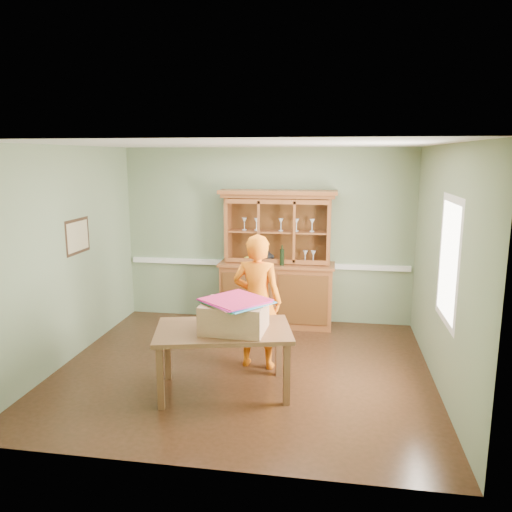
% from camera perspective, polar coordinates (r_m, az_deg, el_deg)
% --- Properties ---
extents(floor, '(4.50, 4.50, 0.00)m').
position_cam_1_polar(floor, '(6.27, -1.43, -12.82)').
color(floor, '#452616').
rests_on(floor, ground).
extents(ceiling, '(4.50, 4.50, 0.00)m').
position_cam_1_polar(ceiling, '(5.73, -1.57, 12.66)').
color(ceiling, white).
rests_on(ceiling, wall_back).
extents(wall_back, '(4.50, 0.00, 4.50)m').
position_cam_1_polar(wall_back, '(7.79, 1.22, 2.35)').
color(wall_back, gray).
rests_on(wall_back, floor).
extents(wall_left, '(0.00, 4.00, 4.00)m').
position_cam_1_polar(wall_left, '(6.64, -20.95, 0.02)').
color(wall_left, gray).
rests_on(wall_left, floor).
extents(wall_right, '(0.00, 4.00, 4.00)m').
position_cam_1_polar(wall_right, '(5.88, 20.62, -1.36)').
color(wall_right, gray).
rests_on(wall_right, floor).
extents(wall_front, '(4.50, 0.00, 4.50)m').
position_cam_1_polar(wall_front, '(3.97, -6.88, -6.62)').
color(wall_front, gray).
rests_on(wall_front, floor).
extents(chair_rail, '(4.41, 0.05, 0.08)m').
position_cam_1_polar(chair_rail, '(7.85, 1.18, -0.92)').
color(chair_rail, white).
rests_on(chair_rail, wall_back).
extents(framed_map, '(0.03, 0.60, 0.46)m').
position_cam_1_polar(framed_map, '(6.85, -19.67, 2.14)').
color(framed_map, '#342114').
rests_on(framed_map, wall_left).
extents(window_panel, '(0.03, 0.96, 1.36)m').
position_cam_1_polar(window_panel, '(5.55, 21.11, -0.52)').
color(window_panel, white).
rests_on(window_panel, wall_right).
extents(china_hutch, '(1.76, 0.58, 2.07)m').
position_cam_1_polar(china_hutch, '(7.66, 2.40, -2.54)').
color(china_hutch, brown).
rests_on(china_hutch, floor).
extents(dining_table, '(1.62, 1.18, 0.73)m').
position_cam_1_polar(dining_table, '(5.51, -3.74, -9.12)').
color(dining_table, brown).
rests_on(dining_table, floor).
extents(cardboard_box, '(0.69, 0.56, 0.31)m').
position_cam_1_polar(cardboard_box, '(5.37, -2.51, -6.94)').
color(cardboard_box, tan).
rests_on(cardboard_box, dining_table).
extents(kite_stack, '(0.82, 0.82, 0.04)m').
position_cam_1_polar(kite_stack, '(5.29, -2.36, -5.21)').
color(kite_stack, '#35B660').
rests_on(kite_stack, cardboard_box).
extents(person, '(0.64, 0.46, 1.66)m').
position_cam_1_polar(person, '(6.09, 0.14, -5.23)').
color(person, orange).
rests_on(person, floor).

